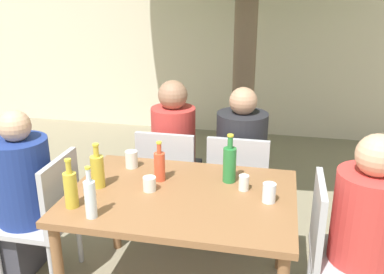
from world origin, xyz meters
TOP-DOWN VIEW (x-y plane):
  - cafe_building_wall at (0.00, 3.32)m, footprint 10.00×0.08m
  - dining_table_front at (0.00, 0.00)m, footprint 1.34×0.95m
  - patio_chair_0 at (-0.90, 0.00)m, footprint 0.44×0.44m
  - patio_chair_1 at (0.90, 0.00)m, footprint 0.44×0.44m
  - patio_chair_2 at (-0.27, 0.71)m, footprint 0.44×0.44m
  - patio_chair_3 at (0.27, 0.71)m, footprint 0.44×0.44m
  - person_seated_0 at (-1.13, -0.00)m, footprint 0.58×0.37m
  - person_seated_1 at (1.13, -0.00)m, footprint 0.59×0.38m
  - person_seated_2 at (-0.27, 0.94)m, footprint 0.35×0.57m
  - person_seated_3 at (0.27, 0.93)m, footprint 0.39×0.59m
  - water_bottle_0 at (-0.40, -0.36)m, footprint 0.06×0.06m
  - green_bottle_1 at (0.25, 0.23)m, footprint 0.08×0.08m
  - oil_cruet_2 at (-0.52, -0.02)m, footprint 0.08×0.08m
  - soda_bottle_3 at (-0.18, 0.15)m, footprint 0.07×0.07m
  - oil_cruet_4 at (-0.56, -0.28)m, footprint 0.07×0.07m
  - drinking_glass_0 at (-0.42, 0.31)m, footprint 0.08×0.08m
  - drinking_glass_1 at (0.51, 0.01)m, footprint 0.08×0.08m
  - drinking_glass_2 at (-0.20, -0.00)m, footprint 0.08×0.08m
  - drinking_glass_3 at (0.36, 0.13)m, footprint 0.06×0.06m

SIDE VIEW (x-z plane):
  - patio_chair_0 at x=-0.90m, z-range 0.05..0.94m
  - patio_chair_1 at x=0.90m, z-range 0.05..0.94m
  - patio_chair_2 at x=-0.27m, z-range 0.05..0.94m
  - patio_chair_3 at x=0.27m, z-range 0.05..0.94m
  - person_seated_0 at x=-1.13m, z-range -0.06..1.12m
  - person_seated_1 at x=1.13m, z-range -0.05..1.13m
  - person_seated_3 at x=0.27m, z-range -0.06..1.14m
  - person_seated_2 at x=-0.27m, z-range -0.06..1.16m
  - dining_table_front at x=0.00m, z-range 0.29..1.02m
  - drinking_glass_2 at x=-0.20m, z-range 0.73..0.82m
  - drinking_glass_3 at x=0.36m, z-range 0.73..0.83m
  - drinking_glass_1 at x=0.51m, z-range 0.73..0.85m
  - drinking_glass_0 at x=-0.42m, z-range 0.73..0.85m
  - soda_bottle_3 at x=-0.18m, z-range 0.70..0.96m
  - oil_cruet_2 at x=-0.52m, z-range 0.70..0.98m
  - oil_cruet_4 at x=-0.56m, z-range 0.70..0.99m
  - water_bottle_0 at x=-0.40m, z-range 0.70..0.99m
  - green_bottle_1 at x=0.25m, z-range 0.70..1.01m
  - cafe_building_wall at x=0.00m, z-range 0.00..2.80m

